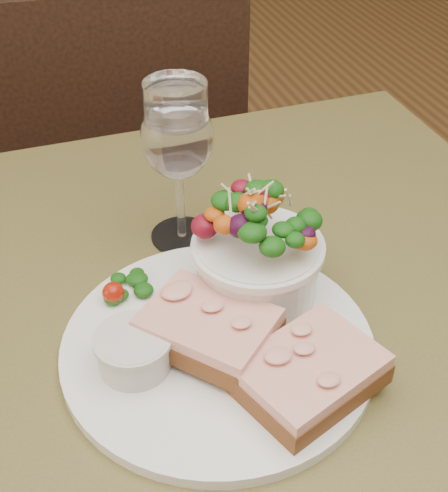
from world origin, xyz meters
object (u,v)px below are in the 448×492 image
object	(u,v)px
dinner_plate	(218,346)
sandwich_back	(208,328)
salad_bowl	(258,245)
wine_glass	(178,142)
cafe_table	(229,385)
ramekin	(134,350)
chair_far	(128,246)
sandwich_front	(309,373)

from	to	relation	value
dinner_plate	sandwich_back	xyz separation A→B (m)	(-0.01, -0.00, 0.03)
salad_bowl	sandwich_back	bearing A→B (deg)	-140.41
dinner_plate	wine_glass	xyz separation A→B (m)	(0.02, 0.18, 0.12)
cafe_table	wine_glass	xyz separation A→B (m)	(-0.01, 0.14, 0.22)
sandwich_back	wine_glass	distance (m)	0.20
sandwich_back	cafe_table	bearing A→B (deg)	98.69
cafe_table	wine_glass	bearing A→B (deg)	93.05
wine_glass	sandwich_back	bearing A→B (deg)	-98.40
dinner_plate	ramekin	world-z (taller)	ramekin
cafe_table	sandwich_back	bearing A→B (deg)	-129.95
dinner_plate	sandwich_back	world-z (taller)	sandwich_back
chair_far	sandwich_front	distance (m)	0.97
ramekin	sandwich_back	bearing A→B (deg)	0.48
dinner_plate	sandwich_back	size ratio (longest dim) A/B	2.05
dinner_plate	ramekin	bearing A→B (deg)	-177.85
dinner_plate	sandwich_front	bearing A→B (deg)	-52.08
chair_far	dinner_plate	world-z (taller)	chair_far
cafe_table	dinner_plate	distance (m)	0.12
sandwich_back	dinner_plate	bearing A→B (deg)	62.21
cafe_table	dinner_plate	world-z (taller)	dinner_plate
sandwich_front	ramekin	distance (m)	0.15
wine_glass	chair_far	bearing A→B (deg)	87.28
chair_far	ramekin	bearing A→B (deg)	85.39
cafe_table	salad_bowl	size ratio (longest dim) A/B	6.30
chair_far	salad_bowl	bearing A→B (deg)	95.75
ramekin	salad_bowl	world-z (taller)	salad_bowl
salad_bowl	wine_glass	distance (m)	0.14
salad_bowl	dinner_plate	bearing A→B (deg)	-137.26
chair_far	salad_bowl	world-z (taller)	chair_far
cafe_table	sandwich_front	world-z (taller)	sandwich_front
chair_far	sandwich_back	distance (m)	0.91
ramekin	wine_glass	xyz separation A→B (m)	(0.10, 0.18, 0.09)
sandwich_back	salad_bowl	size ratio (longest dim) A/B	1.12
chair_far	sandwich_back	size ratio (longest dim) A/B	6.33
sandwich_front	salad_bowl	distance (m)	0.14
cafe_table	sandwich_front	size ratio (longest dim) A/B	5.61
sandwich_front	wine_glass	world-z (taller)	wine_glass
cafe_table	chair_far	size ratio (longest dim) A/B	0.89
dinner_plate	sandwich_front	size ratio (longest dim) A/B	2.05
sandwich_front	salad_bowl	world-z (taller)	salad_bowl
sandwich_front	sandwich_back	world-z (taller)	sandwich_back
dinner_plate	sandwich_back	bearing A→B (deg)	-166.44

